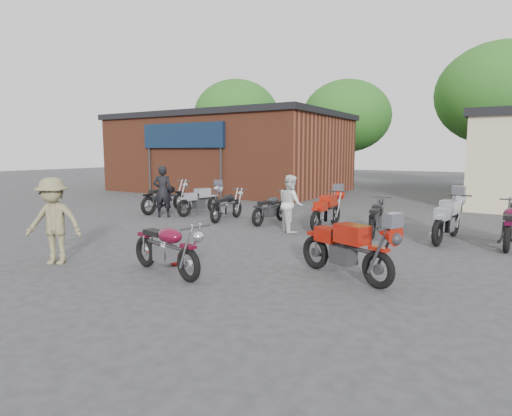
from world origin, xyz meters
The scene contains 19 objects.
ground centered at (0.00, 0.00, 0.00)m, with size 90.00×90.00×0.00m, color #2F2F32.
brick_building centered at (-9.00, 14.00, 2.00)m, with size 12.00×8.00×4.00m, color brown.
tree_0 centered at (-14.00, 22.00, 4.10)m, with size 6.56×6.56×8.20m, color #1F5616, non-canonical shape.
tree_1 centered at (-5.00, 22.00, 3.70)m, with size 5.92×5.92×7.40m, color #1F5616, non-canonical shape.
tree_2 centered at (4.00, 22.00, 4.40)m, with size 7.04×7.04×8.80m, color #1F5616, non-canonical shape.
vintage_motorcycle centered at (-0.17, -0.71, 0.55)m, with size 1.91×0.63×1.11m, color #590B21, non-canonical shape.
sportbike centered at (2.69, 0.74, 0.59)m, with size 2.03×0.67×1.18m, color #A51A0D, non-canonical shape.
helmet centered at (-0.46, -0.18, 0.12)m, with size 0.25×0.25×0.23m, color #AC1B12.
person_dark centered at (-5.09, 4.34, 0.88)m, with size 0.64×0.42×1.75m, color black.
person_light centered at (-0.14, 4.17, 0.80)m, with size 0.77×0.60×1.59m, color silver.
person_tan centered at (-2.59, -1.31, 0.86)m, with size 1.11×0.64×1.72m, color olive.
row_bike_0 centered at (-5.77, 5.20, 0.62)m, with size 2.15×0.71×1.24m, color black, non-canonical shape.
row_bike_1 centered at (-4.37, 5.45, 0.55)m, with size 1.91×0.63×1.11m, color #9A9CA8, non-canonical shape.
row_bike_2 centered at (-2.83, 4.94, 0.53)m, with size 1.83×0.60×1.06m, color black, non-canonical shape.
row_bike_3 centered at (-1.31, 5.13, 0.52)m, with size 1.81×0.60×1.05m, color black, non-canonical shape.
row_bike_4 centered at (0.50, 5.22, 0.57)m, with size 1.98×0.65×1.15m, color #AE1E0E, non-canonical shape.
row_bike_5 centered at (2.00, 5.03, 0.53)m, with size 1.82×0.60×1.06m, color black, non-canonical shape.
row_bike_6 centered at (3.74, 5.13, 0.61)m, with size 2.10×0.69×1.22m, color #8F929C, non-canonical shape.
row_bike_7 centered at (5.09, 5.19, 0.58)m, with size 2.00×0.66×1.16m, color #490923, non-canonical shape.
Camera 1 is at (5.16, -6.32, 2.23)m, focal length 30.00 mm.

